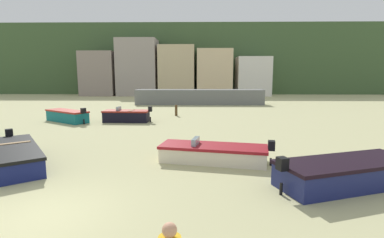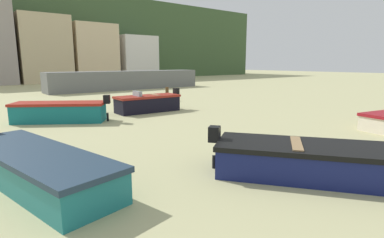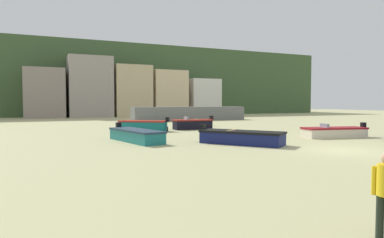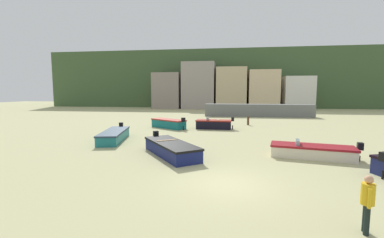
{
  "view_description": "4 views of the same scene",
  "coord_description": "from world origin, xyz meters",
  "px_view_note": "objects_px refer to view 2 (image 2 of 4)",
  "views": [
    {
      "loc": [
        4.1,
        -7.07,
        3.7
      ],
      "look_at": [
        3.76,
        11.27,
        0.93
      ],
      "focal_mm": 27.12,
      "sensor_mm": 36.0,
      "label": 1
    },
    {
      "loc": [
        -10.25,
        0.86,
        2.75
      ],
      "look_at": [
        -3.9,
        8.84,
        0.86
      ],
      "focal_mm": 28.49,
      "sensor_mm": 36.0,
      "label": 2
    },
    {
      "loc": [
        -14.42,
        -12.92,
        2.53
      ],
      "look_at": [
        -3.1,
        12.52,
        1.14
      ],
      "focal_mm": 31.63,
      "sensor_mm": 36.0,
      "label": 3
    },
    {
      "loc": [
        -0.0,
        -10.44,
        3.84
      ],
      "look_at": [
        -3.76,
        15.24,
        1.05
      ],
      "focal_mm": 23.99,
      "sensor_mm": 36.0,
      "label": 4
    }
  ],
  "objects_px": {
    "boat_navy_0": "(322,161)",
    "boat_black_5": "(148,103)",
    "mooring_post_near_water": "(167,94)",
    "boat_teal_3": "(35,167)",
    "boat_teal_2": "(60,112)"
  },
  "relations": [
    {
      "from": "boat_navy_0",
      "to": "boat_black_5",
      "type": "distance_m",
      "value": 11.57
    },
    {
      "from": "boat_black_5",
      "to": "mooring_post_near_water",
      "type": "bearing_deg",
      "value": -43.68
    },
    {
      "from": "boat_navy_0",
      "to": "mooring_post_near_water",
      "type": "relative_size",
      "value": 5.07
    },
    {
      "from": "boat_teal_3",
      "to": "boat_black_5",
      "type": "height_order",
      "value": "boat_black_5"
    },
    {
      "from": "boat_navy_0",
      "to": "boat_teal_2",
      "type": "height_order",
      "value": "boat_teal_2"
    },
    {
      "from": "boat_navy_0",
      "to": "mooring_post_near_water",
      "type": "height_order",
      "value": "boat_navy_0"
    },
    {
      "from": "boat_navy_0",
      "to": "boat_teal_3",
      "type": "relative_size",
      "value": 0.92
    },
    {
      "from": "boat_teal_2",
      "to": "boat_black_5",
      "type": "bearing_deg",
      "value": -55.18
    },
    {
      "from": "boat_navy_0",
      "to": "boat_teal_2",
      "type": "xyz_separation_m",
      "value": [
        -2.88,
        11.34,
        0.06
      ]
    },
    {
      "from": "boat_black_5",
      "to": "mooring_post_near_water",
      "type": "distance_m",
      "value": 5.16
    },
    {
      "from": "boat_navy_0",
      "to": "boat_teal_3",
      "type": "height_order",
      "value": "boat_navy_0"
    },
    {
      "from": "mooring_post_near_water",
      "to": "boat_navy_0",
      "type": "bearing_deg",
      "value": -110.49
    },
    {
      "from": "boat_black_5",
      "to": "boat_navy_0",
      "type": "bearing_deg",
      "value": 173.03
    },
    {
      "from": "boat_navy_0",
      "to": "boat_teal_2",
      "type": "distance_m",
      "value": 11.7
    },
    {
      "from": "boat_teal_2",
      "to": "boat_black_5",
      "type": "xyz_separation_m",
      "value": [
        4.77,
        0.07,
        0.01
      ]
    }
  ]
}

